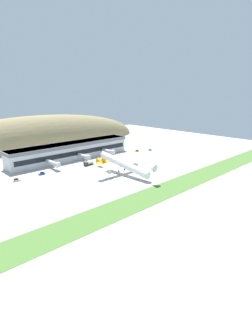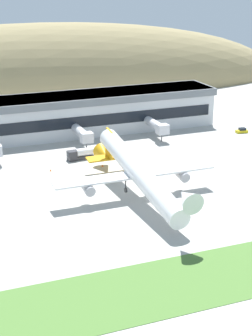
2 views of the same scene
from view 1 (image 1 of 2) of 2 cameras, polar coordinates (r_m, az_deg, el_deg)
ground_plane at (r=169.32m, az=0.04°, el=-0.70°), size 343.66×343.66×0.00m
grass_strip_foreground at (r=145.46m, az=10.58°, el=-3.91°), size 309.29×16.66×0.08m
hill_backdrop at (r=262.78m, az=-18.15°, el=4.69°), size 233.21×50.81×56.41m
terminal_building at (r=203.97m, az=-11.77°, el=3.95°), size 98.58×15.64×12.32m
jetway_0 at (r=179.76m, az=-15.57°, el=1.03°), size 3.38×15.16×5.43m
jetway_1 at (r=193.90m, az=-9.04°, el=2.54°), size 3.38×12.49×5.43m
jetway_2 at (r=207.73m, az=-3.72°, el=3.64°), size 3.38×12.49×5.43m
cargo_airplane at (r=162.24m, az=-0.72°, el=0.82°), size 38.07×51.53×10.89m
service_car_0 at (r=170.32m, az=-17.84°, el=-1.17°), size 3.99×1.85×1.70m
service_car_1 at (r=223.89m, az=2.38°, el=3.73°), size 3.79×2.17×1.55m
service_car_2 at (r=228.00m, az=5.24°, el=3.89°), size 3.81×1.99×1.41m
service_car_3 at (r=163.20m, az=-22.76°, el=-2.45°), size 4.50×1.79×1.62m
fuel_truck at (r=184.28m, az=-8.15°, el=1.03°), size 7.40×2.59×3.02m
traffic_cone_0 at (r=180.76m, az=-5.78°, el=0.42°), size 0.52×0.52×0.58m
traffic_cone_1 at (r=174.32m, az=-9.60°, el=-0.34°), size 0.52×0.52×0.58m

